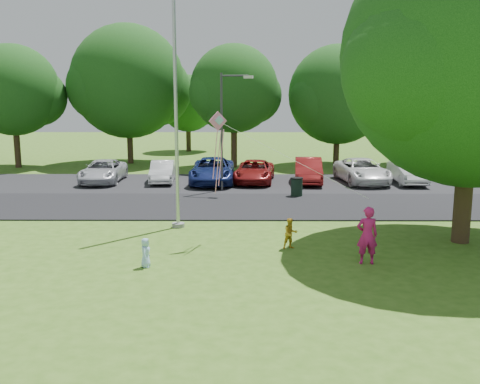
{
  "coord_description": "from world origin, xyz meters",
  "views": [
    {
      "loc": [
        -0.92,
        -15.63,
        5.17
      ],
      "look_at": [
        -1.04,
        4.0,
        1.6
      ],
      "focal_mm": 40.0,
      "sensor_mm": 36.0,
      "label": 1
    }
  ],
  "objects_px": {
    "flagpole": "(176,122)",
    "woman": "(367,235)",
    "street_lamp": "(226,121)",
    "child_blue": "(146,253)",
    "child_yellow": "(290,233)",
    "big_tree": "(472,62)",
    "trash_can": "(297,187)",
    "kite": "(220,134)"
  },
  "relations": [
    {
      "from": "trash_can",
      "to": "child_blue",
      "type": "bearing_deg",
      "value": -116.57
    },
    {
      "from": "big_tree",
      "to": "flagpole",
      "type": "bearing_deg",
      "value": 167.88
    },
    {
      "from": "street_lamp",
      "to": "child_blue",
      "type": "xyz_separation_m",
      "value": [
        -2.05,
        -12.96,
        -3.34
      ]
    },
    {
      "from": "street_lamp",
      "to": "trash_can",
      "type": "bearing_deg",
      "value": -7.19
    },
    {
      "from": "big_tree",
      "to": "kite",
      "type": "height_order",
      "value": "big_tree"
    },
    {
      "from": "street_lamp",
      "to": "flagpole",
      "type": "bearing_deg",
      "value": -86.48
    },
    {
      "from": "big_tree",
      "to": "child_yellow",
      "type": "relative_size",
      "value": 10.34
    },
    {
      "from": "trash_can",
      "to": "kite",
      "type": "height_order",
      "value": "kite"
    },
    {
      "from": "child_yellow",
      "to": "child_blue",
      "type": "bearing_deg",
      "value": -176.22
    },
    {
      "from": "child_yellow",
      "to": "flagpole",
      "type": "bearing_deg",
      "value": 124.29
    },
    {
      "from": "street_lamp",
      "to": "kite",
      "type": "height_order",
      "value": "street_lamp"
    },
    {
      "from": "street_lamp",
      "to": "kite",
      "type": "xyz_separation_m",
      "value": [
        0.12,
        -10.22,
        0.05
      ]
    },
    {
      "from": "child_blue",
      "to": "flagpole",
      "type": "bearing_deg",
      "value": -2.71
    },
    {
      "from": "street_lamp",
      "to": "woman",
      "type": "height_order",
      "value": "street_lamp"
    },
    {
      "from": "woman",
      "to": "street_lamp",
      "type": "bearing_deg",
      "value": -70.12
    },
    {
      "from": "child_yellow",
      "to": "kite",
      "type": "height_order",
      "value": "kite"
    },
    {
      "from": "woman",
      "to": "child_blue",
      "type": "xyz_separation_m",
      "value": [
        -6.8,
        -0.39,
        -0.45
      ]
    },
    {
      "from": "flagpole",
      "to": "kite",
      "type": "distance_m",
      "value": 2.92
    },
    {
      "from": "big_tree",
      "to": "kite",
      "type": "distance_m",
      "value": 8.79
    },
    {
      "from": "flagpole",
      "to": "kite",
      "type": "height_order",
      "value": "flagpole"
    },
    {
      "from": "big_tree",
      "to": "child_blue",
      "type": "bearing_deg",
      "value": -165.1
    },
    {
      "from": "street_lamp",
      "to": "woman",
      "type": "bearing_deg",
      "value": -53.95
    },
    {
      "from": "flagpole",
      "to": "child_blue",
      "type": "bearing_deg",
      "value": -94.4
    },
    {
      "from": "child_blue",
      "to": "street_lamp",
      "type": "bearing_deg",
      "value": -7.31
    },
    {
      "from": "flagpole",
      "to": "woman",
      "type": "xyz_separation_m",
      "value": [
        6.41,
        -4.64,
        -3.26
      ]
    },
    {
      "from": "child_yellow",
      "to": "kite",
      "type": "relative_size",
      "value": 0.21
    },
    {
      "from": "child_yellow",
      "to": "woman",
      "type": "bearing_deg",
      "value": -56.52
    },
    {
      "from": "kite",
      "to": "child_yellow",
      "type": "bearing_deg",
      "value": -42.79
    },
    {
      "from": "woman",
      "to": "child_blue",
      "type": "height_order",
      "value": "woman"
    },
    {
      "from": "trash_can",
      "to": "child_yellow",
      "type": "height_order",
      "value": "child_yellow"
    },
    {
      "from": "child_yellow",
      "to": "kite",
      "type": "xyz_separation_m",
      "value": [
        -2.4,
        0.72,
        3.32
      ]
    },
    {
      "from": "child_yellow",
      "to": "kite",
      "type": "bearing_deg",
      "value": 143.24
    },
    {
      "from": "trash_can",
      "to": "child_yellow",
      "type": "distance_m",
      "value": 9.48
    },
    {
      "from": "street_lamp",
      "to": "kite",
      "type": "bearing_deg",
      "value": -73.92
    },
    {
      "from": "kite",
      "to": "street_lamp",
      "type": "bearing_deg",
      "value": 64.57
    },
    {
      "from": "big_tree",
      "to": "child_yellow",
      "type": "distance_m",
      "value": 8.38
    },
    {
      "from": "trash_can",
      "to": "child_blue",
      "type": "relative_size",
      "value": 1.1
    },
    {
      "from": "trash_can",
      "to": "child_blue",
      "type": "xyz_separation_m",
      "value": [
        -5.72,
        -11.43,
        -0.05
      ]
    },
    {
      "from": "child_yellow",
      "to": "trash_can",
      "type": "bearing_deg",
      "value": 62.97
    },
    {
      "from": "flagpole",
      "to": "woman",
      "type": "distance_m",
      "value": 8.56
    },
    {
      "from": "woman",
      "to": "kite",
      "type": "xyz_separation_m",
      "value": [
        -4.62,
        2.35,
        2.95
      ]
    },
    {
      "from": "child_yellow",
      "to": "child_blue",
      "type": "relative_size",
      "value": 1.16
    }
  ]
}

